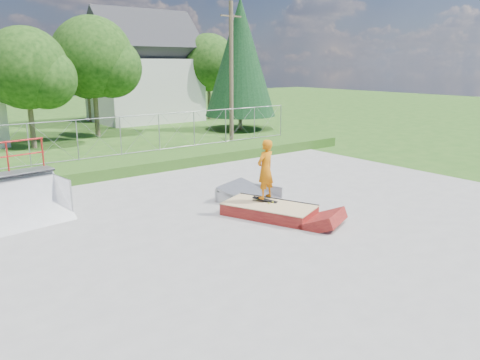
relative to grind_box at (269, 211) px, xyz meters
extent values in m
plane|color=#275518|center=(-0.47, -0.57, -0.21)|extent=(120.00, 120.00, 0.00)
cube|color=gray|center=(-0.47, -0.57, -0.19)|extent=(20.00, 16.00, 0.04)
cube|color=#275518|center=(-0.47, 8.93, 0.04)|extent=(24.00, 3.00, 0.50)
cube|color=maroon|center=(0.00, 0.00, -0.01)|extent=(2.30, 3.08, 0.39)
cube|color=tan|center=(0.00, 0.00, 0.19)|extent=(2.33, 3.11, 0.03)
cube|color=black|center=(0.11, 0.32, 0.25)|extent=(0.63, 0.78, 0.13)
imported|color=orange|center=(0.11, 0.32, 1.18)|extent=(0.76, 0.58, 1.86)
cube|color=silver|center=(8.53, 25.43, 2.29)|extent=(8.00, 6.00, 5.00)
cube|color=#2F2F34|center=(8.53, 25.43, 5.69)|extent=(8.40, 6.08, 6.08)
cylinder|color=brown|center=(7.03, 11.43, 3.79)|extent=(0.24, 0.24, 8.00)
cylinder|color=brown|center=(-2.47, 17.43, 1.02)|extent=(0.30, 0.30, 2.45)
sphere|color=#12340E|center=(-2.47, 17.43, 4.20)|extent=(4.48, 4.48, 4.48)
sphere|color=#12340E|center=(-1.63, 16.87, 3.64)|extent=(3.36, 3.36, 3.36)
cylinder|color=brown|center=(2.03, 19.43, 1.19)|extent=(0.30, 0.30, 2.80)
sphere|color=#12340E|center=(2.03, 19.43, 4.83)|extent=(5.12, 5.12, 5.12)
sphere|color=#12340E|center=(2.99, 18.79, 4.19)|extent=(3.84, 3.84, 3.84)
cylinder|color=brown|center=(13.53, 23.43, 1.10)|extent=(0.30, 0.30, 2.62)
sphere|color=#12340E|center=(13.53, 23.43, 4.52)|extent=(4.80, 4.80, 4.80)
sphere|color=#12340E|center=(14.43, 22.83, 3.92)|extent=(3.60, 3.60, 3.60)
cylinder|color=brown|center=(4.53, 27.43, 0.84)|extent=(0.30, 0.30, 2.10)
sphere|color=#12340E|center=(4.53, 27.43, 3.57)|extent=(3.84, 3.84, 3.84)
sphere|color=#12340E|center=(5.25, 26.95, 3.09)|extent=(2.88, 2.88, 2.88)
cylinder|color=brown|center=(11.53, 16.43, 0.39)|extent=(0.28, 0.28, 1.20)
cone|color=black|center=(11.53, 16.43, 4.84)|extent=(5.04, 5.04, 8.10)
camera|label=1|loc=(-9.16, -10.44, 4.45)|focal=35.00mm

